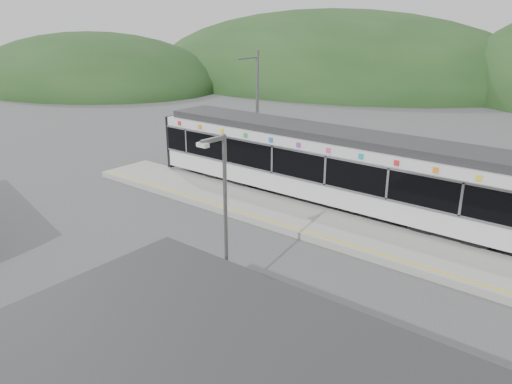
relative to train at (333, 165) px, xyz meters
The scene contains 7 objects.
ground 6.35m from the train, 87.37° to the right, with size 120.00×120.00×0.00m, color #4C4C4F.
hills 6.82m from the train, ahead, with size 146.00×149.00×26.00m.
platform 3.32m from the train, 84.18° to the right, with size 26.00×3.20×0.30m, color #9E9E99.
yellow_line 4.38m from the train, 86.07° to the right, with size 26.00×0.10×0.01m, color yellow.
train is the anchor object (origin of this frame).
catenary_mast_west 7.37m from the train, 159.13° to the left, with size 0.18×1.80×7.00m.
lamp_post 10.22m from the train, 78.69° to the right, with size 0.36×0.99×5.59m.
Camera 1 is at (11.25, -14.20, 8.76)m, focal length 35.00 mm.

